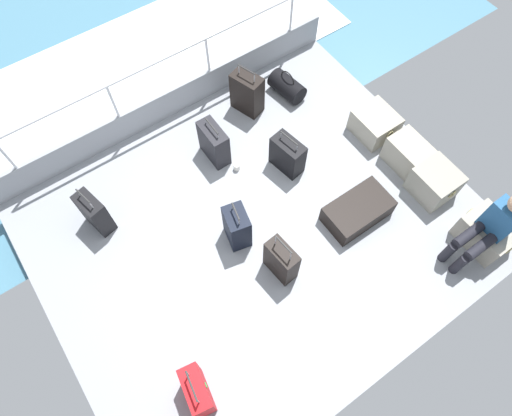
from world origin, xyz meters
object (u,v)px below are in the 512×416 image
at_px(cargo_crate_1, 409,155).
at_px(paper_cup, 237,167).
at_px(cargo_crate_3, 486,233).
at_px(suitcase_3, 95,213).
at_px(passenger_seated, 490,228).
at_px(suitcase_1, 247,93).
at_px(suitcase_2, 358,211).
at_px(suitcase_5, 197,391).
at_px(duffel_bag, 287,86).
at_px(suitcase_7, 281,261).
at_px(cargo_crate_2, 434,183).
at_px(suitcase_4, 287,155).
at_px(cargo_crate_0, 375,124).
at_px(suitcase_0, 214,143).
at_px(suitcase_6, 237,227).

xyz_separation_m(cargo_crate_1, paper_cup, (-1.22, -1.89, -0.15)).
bearing_deg(cargo_crate_3, suitcase_3, -127.57).
relative_size(passenger_seated, suitcase_1, 1.44).
bearing_deg(cargo_crate_3, suitcase_2, -137.25).
relative_size(suitcase_5, duffel_bag, 1.38).
bearing_deg(suitcase_7, suitcase_3, -140.09).
relative_size(cargo_crate_2, suitcase_5, 0.71).
relative_size(suitcase_5, suitcase_7, 1.01).
xyz_separation_m(suitcase_5, paper_cup, (-2.10, 1.86, -0.24)).
xyz_separation_m(suitcase_1, suitcase_3, (0.48, -2.53, -0.02)).
height_order(cargo_crate_2, suitcase_2, cargo_crate_2).
relative_size(cargo_crate_3, suitcase_4, 1.01).
relative_size(cargo_crate_0, duffel_bag, 1.02).
bearing_deg(suitcase_2, cargo_crate_3, 42.75).
relative_size(cargo_crate_2, suitcase_1, 0.72).
relative_size(duffel_bag, paper_cup, 5.59).
relative_size(suitcase_0, suitcase_2, 0.78).
bearing_deg(suitcase_3, duffel_bag, 96.70).
height_order(suitcase_0, suitcase_4, suitcase_0).
relative_size(suitcase_4, duffel_bag, 1.12).
bearing_deg(cargo_crate_2, suitcase_7, -96.15).
distance_m(cargo_crate_0, suitcase_6, 2.44).
xyz_separation_m(cargo_crate_3, suitcase_5, (-0.45, -3.73, 0.09)).
relative_size(cargo_crate_3, suitcase_1, 0.83).
bearing_deg(suitcase_5, paper_cup, 138.50).
bearing_deg(passenger_seated, suitcase_1, -163.42).
relative_size(suitcase_2, suitcase_4, 1.33).
relative_size(cargo_crate_3, suitcase_2, 0.76).
relative_size(cargo_crate_0, suitcase_0, 0.88).
relative_size(cargo_crate_2, suitcase_7, 0.71).
bearing_deg(suitcase_0, suitcase_2, 28.24).
height_order(suitcase_1, suitcase_2, suitcase_1).
bearing_deg(suitcase_0, cargo_crate_2, 43.99).
distance_m(suitcase_1, suitcase_3, 2.58).
relative_size(suitcase_4, paper_cup, 6.23).
relative_size(passenger_seated, suitcase_4, 1.76).
xyz_separation_m(cargo_crate_3, suitcase_3, (-2.85, -3.71, 0.09)).
distance_m(suitcase_3, suitcase_6, 1.72).
relative_size(cargo_crate_2, suitcase_3, 0.76).
bearing_deg(suitcase_4, paper_cup, -120.39).
xyz_separation_m(cargo_crate_1, suitcase_0, (-1.56, -2.01, 0.08)).
xyz_separation_m(cargo_crate_3, suitcase_7, (-1.09, -2.23, 0.09)).
height_order(passenger_seated, suitcase_6, passenger_seated).
bearing_deg(paper_cup, suitcase_0, -161.74).
bearing_deg(passenger_seated, suitcase_7, -118.00).
height_order(passenger_seated, suitcase_5, passenger_seated).
bearing_deg(suitcase_6, passenger_seated, 52.33).
height_order(cargo_crate_0, cargo_crate_1, cargo_crate_1).
relative_size(cargo_crate_2, duffel_bag, 0.97).
height_order(cargo_crate_1, passenger_seated, passenger_seated).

